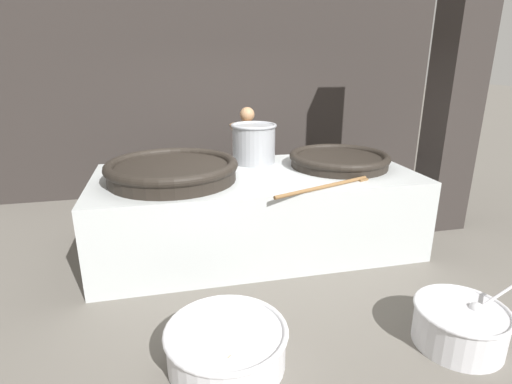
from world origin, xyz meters
The scene contains 11 objects.
ground_plane centered at (0.00, 0.00, 0.00)m, with size 60.00×60.00×0.00m, color #666059.
back_wall centered at (0.00, 2.52, 1.77)m, with size 7.62×0.24×3.55m, color #2D2826.
support_pillar centered at (2.68, 0.14, 1.77)m, with size 0.52×0.52×3.55m, color #2D2826.
hearth_platform centered at (0.00, 0.00, 0.48)m, with size 3.76×1.71×0.95m.
giant_wok_near centered at (-0.97, -0.09, 1.07)m, with size 1.45×1.45×0.23m.
giant_wok_far centered at (1.09, 0.07, 1.04)m, with size 1.25×1.25×0.17m.
stock_pot centered at (0.09, 0.50, 1.22)m, with size 0.59×0.59×0.50m.
stirring_paddle centered at (0.60, -0.73, 0.97)m, with size 1.20×0.51×0.04m.
cook centered at (0.18, 1.39, 0.85)m, with size 0.39×0.59×1.57m.
prep_bowl_vegetables centered at (1.21, -2.14, 0.19)m, with size 0.96×0.74×0.64m.
prep_bowl_meat centered at (-0.68, -1.94, 0.17)m, with size 0.95×0.95×0.31m.
Camera 1 is at (-1.02, -4.44, 2.22)m, focal length 28.00 mm.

